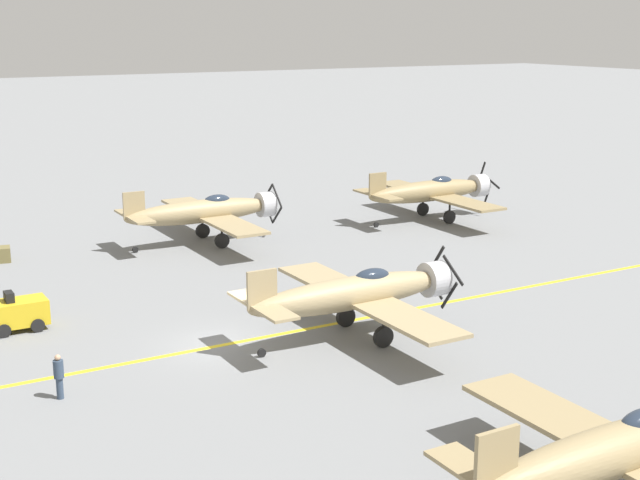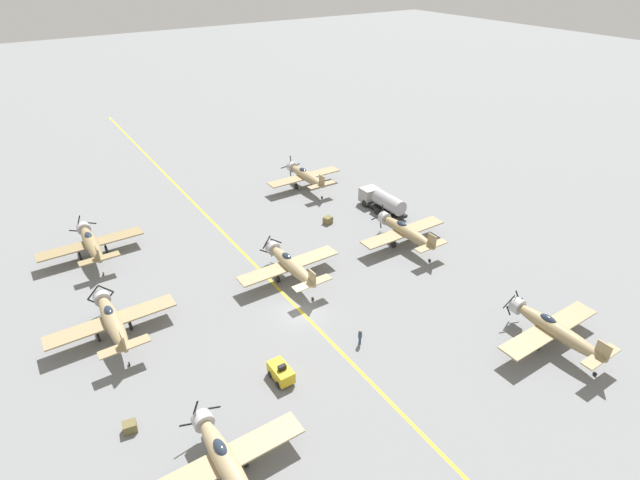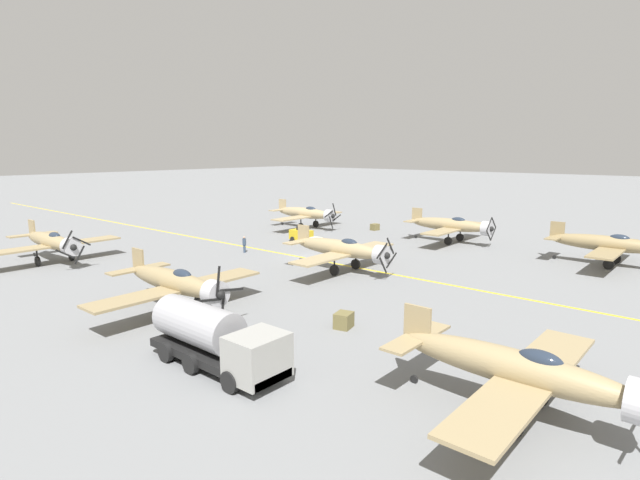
{
  "view_description": "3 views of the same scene",
  "coord_description": "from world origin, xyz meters",
  "views": [
    {
      "loc": [
        32.64,
        -14.05,
        13.15
      ],
      "look_at": [
        -2.69,
        6.27,
        3.22
      ],
      "focal_mm": 50.0,
      "sensor_mm": 36.0,
      "label": 1
    },
    {
      "loc": [
        -20.53,
        -34.87,
        32.49
      ],
      "look_at": [
        5.88,
        5.21,
        3.99
      ],
      "focal_mm": 28.0,
      "sensor_mm": 36.0,
      "label": 2
    },
    {
      "loc": [
        35.3,
        31.22,
        10.41
      ],
      "look_at": [
        2.12,
        2.91,
        2.51
      ],
      "focal_mm": 28.0,
      "sensor_mm": 36.0,
      "label": 3
    }
  ],
  "objects": [
    {
      "name": "airplane_mid_left",
      "position": [
        -16.83,
        6.39,
        2.01
      ],
      "size": [
        12.0,
        9.98,
        3.65
      ],
      "rotation": [
        0.0,
        0.0,
        0.12
      ],
      "color": "#9E8960",
      "rests_on": "ground"
    },
    {
      "name": "ground_crew_walking",
      "position": [
        2.12,
        -7.3,
        0.92
      ],
      "size": [
        0.37,
        0.37,
        1.68
      ],
      "color": "#334256",
      "rests_on": "ground"
    },
    {
      "name": "supply_crate_mid_lane",
      "position": [
        12.93,
        13.98,
        0.46
      ],
      "size": [
        1.3,
        1.17,
        0.92
      ],
      "primitive_type": "cube",
      "rotation": [
        0.0,
        0.0,
        0.25
      ],
      "color": "brown",
      "rests_on": "ground"
    },
    {
      "name": "airplane_far_right",
      "position": [
        16.48,
        25.34,
        2.01
      ],
      "size": [
        12.0,
        9.98,
        3.8
      ],
      "rotation": [
        0.0,
        0.0,
        0.08
      ],
      "color": "#9C885F",
      "rests_on": "ground"
    },
    {
      "name": "supply_crate_by_tanker",
      "position": [
        -18.65,
        -5.32,
        0.42
      ],
      "size": [
        1.14,
        1.01,
        0.84
      ],
      "primitive_type": "cube",
      "rotation": [
        0.0,
        0.0,
        -0.18
      ],
      "color": "brown",
      "rests_on": "ground"
    },
    {
      "name": "fuel_tanker",
      "position": [
        21.31,
        12.72,
        1.51
      ],
      "size": [
        2.67,
        8.0,
        2.98
      ],
      "color": "black",
      "rests_on": "ground"
    },
    {
      "name": "taxiway_stripe",
      "position": [
        0.0,
        0.0,
        0.0
      ],
      "size": [
        0.3,
        160.0,
        0.01
      ],
      "primitive_type": "cube",
      "color": "yellow",
      "rests_on": "ground"
    },
    {
      "name": "tow_tractor",
      "position": [
        -6.24,
        -7.07,
        0.79
      ],
      "size": [
        1.57,
        2.6,
        1.79
      ],
      "color": "gold",
      "rests_on": "ground"
    },
    {
      "name": "ground_plane",
      "position": [
        0.0,
        0.0,
        0.0
      ],
      "size": [
        400.0,
        400.0,
        0.0
      ],
      "primitive_type": "plane",
      "color": "slate"
    },
    {
      "name": "airplane_far_left",
      "position": [
        -15.38,
        22.43,
        2.01
      ],
      "size": [
        12.0,
        9.98,
        3.7
      ],
      "rotation": [
        0.0,
        0.0,
        -0.28
      ],
      "color": "#917D54",
      "rests_on": "ground"
    },
    {
      "name": "airplane_mid_right",
      "position": [
        17.69,
        4.0,
        2.01
      ],
      "size": [
        12.0,
        9.98,
        3.79
      ],
      "rotation": [
        0.0,
        0.0,
        -0.02
      ],
      "color": "#99845C",
      "rests_on": "ground"
    },
    {
      "name": "airplane_near_right",
      "position": [
        16.87,
        -17.26,
        2.01
      ],
      "size": [
        12.0,
        9.98,
        3.65
      ],
      "rotation": [
        0.0,
        0.0,
        0.22
      ],
      "color": "#9C885F",
      "rests_on": "ground"
    },
    {
      "name": "airplane_near_left",
      "position": [
        -14.07,
        -13.28,
        2.01
      ],
      "size": [
        12.0,
        9.98,
        3.7
      ],
      "rotation": [
        0.0,
        0.0,
        -0.25
      ],
      "color": "tan",
      "rests_on": "ground"
    },
    {
      "name": "airplane_mid_center",
      "position": [
        2.05,
        5.38,
        2.01
      ],
      "size": [
        12.0,
        9.98,
        3.65
      ],
      "rotation": [
        0.0,
        0.0,
        -0.29
      ],
      "color": "tan",
      "rests_on": "ground"
    }
  ]
}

